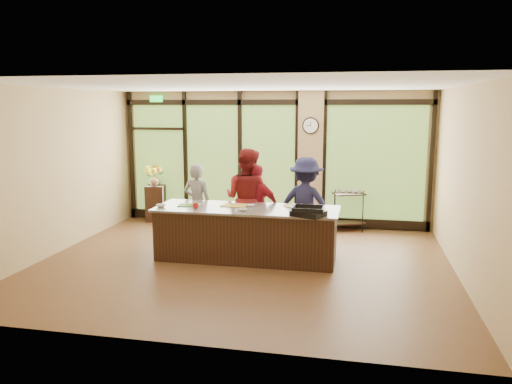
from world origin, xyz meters
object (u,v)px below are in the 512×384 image
at_px(roasting_pan, 308,213).
at_px(cook_left, 197,204).
at_px(flower_stand, 156,203).
at_px(cook_right, 306,204).
at_px(island_base, 247,234).
at_px(bar_cart, 349,206).

bearing_deg(roasting_pan, cook_left, 175.86).
xyz_separation_m(roasting_pan, flower_stand, (-3.86, 2.90, -0.54)).
distance_m(cook_left, roasting_pan, 2.63).
bearing_deg(flower_stand, cook_right, -33.98).
xyz_separation_m(island_base, flower_stand, (-2.73, 2.45, -0.02)).
bearing_deg(island_base, cook_left, 144.75).
xyz_separation_m(cook_right, roasting_pan, (0.17, -1.22, 0.09)).
distance_m(roasting_pan, bar_cart, 2.99).
height_order(cook_left, flower_stand, cook_left).
bearing_deg(cook_right, island_base, 49.60).
relative_size(roasting_pan, flower_stand, 0.59).
bearing_deg(cook_right, roasting_pan, 108.56).
bearing_deg(island_base, flower_stand, 138.14).
distance_m(cook_right, roasting_pan, 1.23).
xyz_separation_m(island_base, cook_left, (-1.17, 0.83, 0.35)).
bearing_deg(cook_right, bar_cart, -103.71).
xyz_separation_m(island_base, roasting_pan, (1.13, -0.45, 0.52)).
bearing_deg(flower_stand, roasting_pan, -46.42).
relative_size(cook_right, roasting_pan, 3.55).
bearing_deg(cook_left, island_base, 153.77).
relative_size(island_base, roasting_pan, 6.29).
distance_m(cook_left, flower_stand, 2.28).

